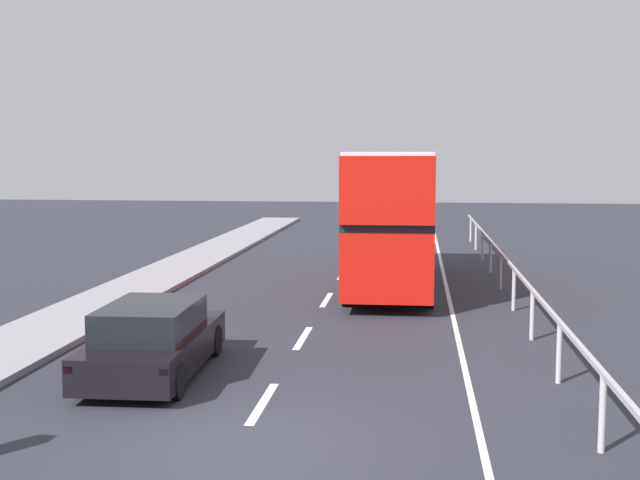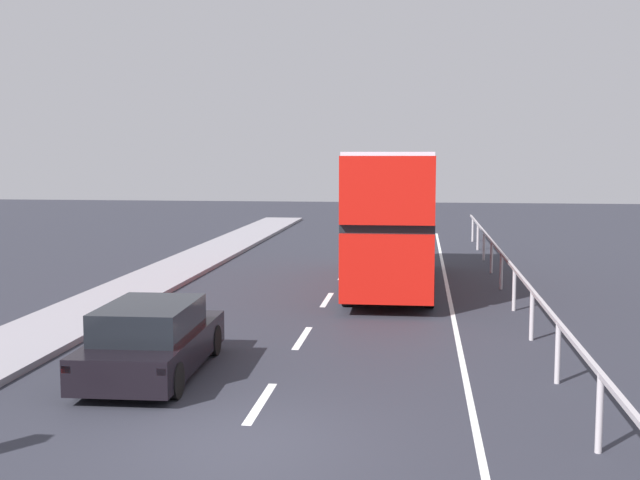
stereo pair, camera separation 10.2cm
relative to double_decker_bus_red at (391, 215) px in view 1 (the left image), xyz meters
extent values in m
cube|color=#282933|center=(-1.78, -14.40, -2.34)|extent=(74.31, 120.00, 0.10)
cube|color=silver|center=(-1.78, -12.48, -2.29)|extent=(0.16, 2.31, 0.01)
cube|color=silver|center=(-1.78, -7.56, -2.29)|extent=(0.16, 2.31, 0.01)
cube|color=silver|center=(-1.78, -2.65, -2.29)|extent=(0.16, 2.31, 0.01)
cube|color=silver|center=(-1.78, 2.27, -2.29)|extent=(0.16, 2.31, 0.01)
cube|color=silver|center=(-1.78, 7.19, -2.29)|extent=(0.16, 2.31, 0.01)
cube|color=silver|center=(-1.78, 12.11, -2.29)|extent=(0.16, 2.31, 0.01)
cube|color=silver|center=(1.77, -5.40, -2.29)|extent=(0.12, 46.00, 0.01)
cube|color=#B3AAB0|center=(3.43, -5.40, -1.15)|extent=(0.08, 42.00, 0.08)
cylinder|color=#B3AAB0|center=(3.43, -14.15, -1.72)|extent=(0.10, 0.10, 1.14)
cylinder|color=#B3AAB0|center=(3.43, -10.65, -1.72)|extent=(0.10, 0.10, 1.14)
cylinder|color=#B3AAB0|center=(3.43, -7.15, -1.72)|extent=(0.10, 0.10, 1.14)
cylinder|color=#B3AAB0|center=(3.43, -3.65, -1.72)|extent=(0.10, 0.10, 1.14)
cylinder|color=#B3AAB0|center=(3.43, -0.15, -1.72)|extent=(0.10, 0.10, 1.14)
cylinder|color=#B3AAB0|center=(3.43, 3.35, -1.72)|extent=(0.10, 0.10, 1.14)
cylinder|color=#B3AAB0|center=(3.43, 6.85, -1.72)|extent=(0.10, 0.10, 1.14)
cylinder|color=#B3AAB0|center=(3.43, 10.35, -1.72)|extent=(0.10, 0.10, 1.14)
cylinder|color=#B3AAB0|center=(3.43, 13.85, -1.72)|extent=(0.10, 0.10, 1.14)
cube|color=red|center=(0.00, -0.01, -1.03)|extent=(2.53, 10.20, 1.83)
cube|color=black|center=(0.00, -0.01, 0.00)|extent=(2.55, 9.79, 0.24)
cube|color=red|center=(0.00, -0.01, 1.01)|extent=(2.53, 10.20, 1.76)
cube|color=silver|center=(0.00, -0.01, 1.94)|extent=(2.48, 10.00, 0.10)
cube|color=black|center=(-0.04, 5.06, -0.94)|extent=(2.21, 0.06, 1.28)
cube|color=yellow|center=(-0.04, 5.06, 1.45)|extent=(1.47, 0.05, 0.28)
cylinder|color=black|center=(-1.15, 3.67, -1.79)|extent=(0.29, 1.00, 1.00)
cylinder|color=black|center=(1.10, 3.69, -1.79)|extent=(0.29, 1.00, 1.00)
cylinder|color=black|center=(-1.10, -3.51, -1.79)|extent=(0.29, 1.00, 1.00)
cylinder|color=black|center=(1.15, -3.49, -1.79)|extent=(0.29, 1.00, 1.00)
cube|color=black|center=(-4.18, -10.93, -1.79)|extent=(1.96, 4.50, 0.64)
cube|color=black|center=(-4.18, -11.16, -1.17)|extent=(1.68, 2.50, 0.59)
cube|color=red|center=(-4.92, -13.15, -1.63)|extent=(0.16, 0.07, 0.12)
cube|color=red|center=(-3.30, -13.10, -1.63)|extent=(0.16, 0.07, 0.12)
cylinder|color=black|center=(-5.06, -9.44, -1.97)|extent=(0.22, 0.65, 0.64)
cylinder|color=black|center=(-3.40, -9.38, -1.97)|extent=(0.22, 0.65, 0.64)
cylinder|color=black|center=(-4.97, -12.48, -1.97)|extent=(0.22, 0.65, 0.64)
cylinder|color=black|center=(-3.30, -12.43, -1.97)|extent=(0.22, 0.65, 0.64)
camera|label=1|loc=(0.77, -25.59, 1.93)|focal=45.15mm
camera|label=2|loc=(0.87, -25.58, 1.93)|focal=45.15mm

